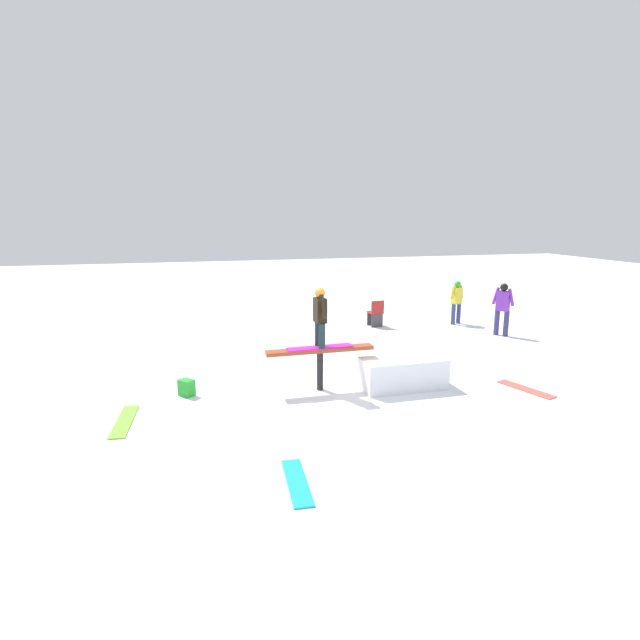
{
  "coord_description": "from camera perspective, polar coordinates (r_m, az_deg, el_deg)",
  "views": [
    {
      "loc": [
        2.57,
        9.71,
        3.67
      ],
      "look_at": [
        0.0,
        0.0,
        1.51
      ],
      "focal_mm": 28.0,
      "sensor_mm": 36.0,
      "label": 1
    }
  ],
  "objects": [
    {
      "name": "backpack_on_snow",
      "position": [
        10.65,
        -15.0,
        -7.49
      ],
      "size": [
        0.36,
        0.37,
        0.34
      ],
      "primitive_type": "cube",
      "rotation": [
        0.0,
        0.0,
        5.44
      ],
      "color": "green",
      "rests_on": "ground"
    },
    {
      "name": "ground_plane",
      "position": [
        10.7,
        0.0,
        -7.95
      ],
      "size": [
        60.0,
        60.0,
        0.0
      ],
      "primitive_type": "plane",
      "color": "white"
    },
    {
      "name": "loose_snowboard_lime",
      "position": [
        9.79,
        -21.44,
        -10.71
      ],
      "size": [
        0.39,
        1.48,
        0.02
      ],
      "primitive_type": "cube",
      "rotation": [
        0.0,
        0.0,
        4.64
      ],
      "color": "#84CD3C",
      "rests_on": "ground"
    },
    {
      "name": "loose_snowboard_coral",
      "position": [
        11.54,
        22.44,
        -7.32
      ],
      "size": [
        0.65,
        1.3,
        0.02
      ],
      "primitive_type": "cube",
      "rotation": [
        0.0,
        0.0,
        5.02
      ],
      "color": "#F05B4F",
      "rests_on": "ground"
    },
    {
      "name": "bystander_purple",
      "position": [
        16.09,
        20.15,
        1.46
      ],
      "size": [
        0.49,
        0.59,
        1.61
      ],
      "rotation": [
        0.0,
        0.0,
        2.24
      ],
      "color": "navy",
      "rests_on": "ground"
    },
    {
      "name": "main_rider_on_rail",
      "position": [
        10.27,
        0.0,
        0.13
      ],
      "size": [
        1.41,
        0.75,
        1.28
      ],
      "rotation": [
        0.0,
        0.0,
        0.04
      ],
      "color": "#D31B9F",
      "rests_on": "rail_feature"
    },
    {
      "name": "snow_kicker_ramp",
      "position": [
        11.15,
        8.69,
        -5.48
      ],
      "size": [
        1.81,
        1.52,
        0.65
      ],
      "primitive_type": "cube",
      "rotation": [
        0.0,
        0.0,
        0.01
      ],
      "color": "white",
      "rests_on": "ground"
    },
    {
      "name": "rail_feature",
      "position": [
        10.46,
        0.0,
        -4.02
      ],
      "size": [
        2.3,
        0.3,
        0.91
      ],
      "rotation": [
        0.0,
        0.0,
        0.01
      ],
      "color": "black",
      "rests_on": "ground"
    },
    {
      "name": "loose_snowboard_cyan",
      "position": [
        7.29,
        -2.64,
        -18.01
      ],
      "size": [
        0.35,
        1.29,
        0.02
      ],
      "primitive_type": "cube",
      "rotation": [
        0.0,
        0.0,
        1.51
      ],
      "color": "#19B3C1",
      "rests_on": "ground"
    },
    {
      "name": "bystander_yellow",
      "position": [
        17.35,
        15.36,
        2.22
      ],
      "size": [
        0.62,
        0.3,
        1.46
      ],
      "rotation": [
        0.0,
        0.0,
        3.46
      ],
      "color": "navy",
      "rests_on": "ground"
    },
    {
      "name": "folding_chair",
      "position": [
        16.55,
        6.37,
        0.69
      ],
      "size": [
        0.46,
        0.46,
        0.88
      ],
      "rotation": [
        0.0,
        0.0,
        0.06
      ],
      "color": "#3F3F44",
      "rests_on": "ground"
    }
  ]
}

